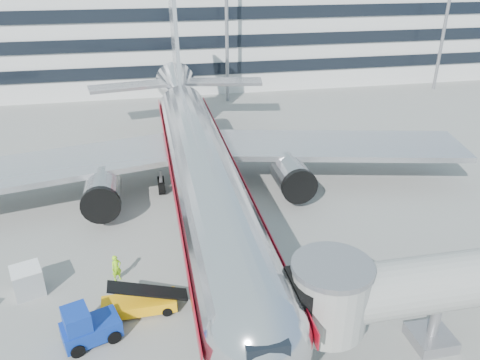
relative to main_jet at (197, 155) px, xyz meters
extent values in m
plane|color=gray|center=(0.00, -11.72, -4.23)|extent=(180.00, 180.00, 0.00)
cube|color=#F1AF0C|center=(0.00, -1.72, -4.23)|extent=(0.25, 70.00, 0.01)
cylinder|color=silver|center=(0.00, -3.72, -0.03)|extent=(5.00, 36.00, 5.00)
sphere|color=silver|center=(0.00, -21.72, -0.03)|extent=(5.00, 5.00, 5.00)
cone|color=silver|center=(0.00, 19.28, 0.57)|extent=(5.00, 10.00, 5.00)
cube|color=black|center=(0.00, -23.22, 1.09)|extent=(1.80, 1.20, 0.90)
cube|color=#B7B7BC|center=(13.00, 1.78, -0.83)|extent=(24.95, 12.07, 0.50)
cube|color=#B7B7BC|center=(-13.00, 1.78, -0.83)|extent=(24.95, 12.07, 0.50)
cylinder|color=#99999E|center=(8.00, -1.72, -2.03)|extent=(3.00, 4.20, 3.00)
cylinder|color=#99999E|center=(-8.00, -1.72, -2.03)|extent=(3.00, 4.20, 3.00)
cylinder|color=black|center=(8.00, -3.72, -2.03)|extent=(3.10, 0.50, 3.10)
cylinder|color=black|center=(-8.00, -3.72, -2.03)|extent=(3.10, 0.50, 3.10)
cube|color=#B7B7BC|center=(0.00, 19.78, 4.97)|extent=(0.45, 9.39, 13.72)
cube|color=#B7B7BC|center=(5.50, 20.28, 1.17)|extent=(10.41, 4.94, 0.35)
cube|color=#B7B7BC|center=(-5.50, 20.28, 1.17)|extent=(10.41, 4.94, 0.35)
cylinder|color=gray|center=(0.00, -19.72, -3.33)|extent=(0.24, 0.24, 1.80)
cylinder|color=gray|center=(3.20, 2.28, -3.23)|extent=(0.30, 0.30, 2.00)
cylinder|color=gray|center=(-3.20, 2.28, -3.23)|extent=(0.30, 0.30, 2.00)
cube|color=#A00B1A|center=(2.52, -3.72, 0.27)|extent=(0.06, 38.00, 0.90)
cube|color=#A00B1A|center=(-2.52, -3.72, 0.27)|extent=(0.06, 38.00, 0.90)
cylinder|color=#A8A8A3|center=(10.50, -19.72, -0.03)|extent=(13.00, 3.00, 3.00)
cylinder|color=#A8A8A3|center=(4.20, -19.72, -0.03)|extent=(3.80, 3.80, 3.40)
cylinder|color=gray|center=(4.20, -19.72, 1.87)|extent=(4.00, 4.00, 0.30)
cube|color=black|center=(2.90, -19.72, -0.03)|extent=(1.40, 2.60, 2.60)
cylinder|color=gray|center=(10.50, -19.72, -2.63)|extent=(0.56, 0.56, 3.20)
cube|color=gray|center=(10.50, -19.72, -3.88)|extent=(2.20, 2.20, 0.70)
cylinder|color=black|center=(9.60, -19.72, -3.88)|extent=(0.35, 0.70, 0.70)
cylinder|color=black|center=(11.40, -19.72, -3.88)|extent=(0.35, 0.70, 0.70)
cube|color=silver|center=(0.00, 46.28, 3.27)|extent=(150.00, 24.00, 15.00)
cube|color=black|center=(0.00, 34.18, -0.23)|extent=(150.00, 0.30, 1.80)
cube|color=black|center=(0.00, 34.18, 3.77)|extent=(150.00, 0.30, 1.80)
cube|color=black|center=(0.00, 34.18, 7.77)|extent=(150.00, 0.30, 1.80)
cylinder|color=gray|center=(8.00, 30.28, 8.27)|extent=(0.50, 0.50, 25.00)
cylinder|color=gray|center=(42.00, 30.28, 8.27)|extent=(0.50, 0.50, 25.00)
cube|color=#FFAB0A|center=(-5.33, -13.86, -3.68)|extent=(4.44, 1.67, 0.70)
cube|color=black|center=(-5.33, -13.86, -2.78)|extent=(4.65, 1.17, 1.54)
cylinder|color=black|center=(-6.95, -13.18, -3.93)|extent=(0.61, 0.29, 0.60)
cylinder|color=black|center=(-6.93, -14.59, -3.93)|extent=(0.61, 0.29, 0.60)
cylinder|color=black|center=(-3.74, -13.13, -3.93)|extent=(0.61, 0.29, 0.60)
cylinder|color=black|center=(-3.72, -14.54, -3.93)|extent=(0.61, 0.29, 0.60)
cube|color=#0D2F98|center=(-7.96, -15.67, -3.52)|extent=(3.50, 2.68, 0.99)
cube|color=#0D2F98|center=(-8.59, -15.89, -2.52)|extent=(1.79, 2.00, 1.21)
cube|color=black|center=(-8.59, -15.89, -2.14)|extent=(1.62, 1.75, 0.11)
cylinder|color=black|center=(-9.17, -15.22, -3.85)|extent=(0.84, 0.57, 0.77)
cylinder|color=black|center=(-8.63, -16.78, -3.85)|extent=(0.84, 0.57, 0.77)
cylinder|color=black|center=(-7.29, -14.57, -3.85)|extent=(0.84, 0.57, 0.77)
cylinder|color=black|center=(-6.75, -16.13, -3.85)|extent=(0.84, 0.57, 0.77)
cube|color=silver|center=(-12.21, -10.67, -3.33)|extent=(2.23, 2.23, 1.81)
cube|color=white|center=(-12.21, -10.67, -2.40)|extent=(2.23, 2.23, 0.07)
imported|color=#A0F81A|center=(-6.74, -10.46, -3.29)|extent=(0.83, 0.75, 1.90)
camera|label=1|loc=(-3.81, -36.80, 15.24)|focal=35.00mm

